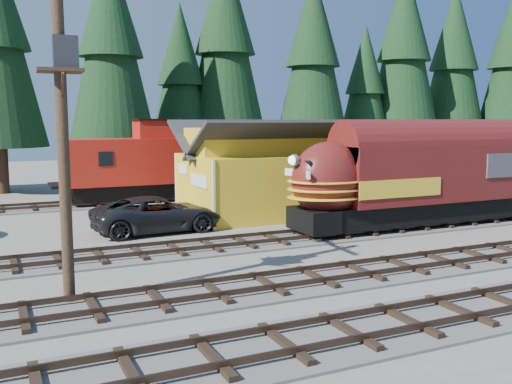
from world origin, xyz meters
name	(u,v)px	position (x,y,z in m)	size (l,w,h in m)	color
ground	(418,251)	(0.00, 0.00, 0.00)	(120.00, 120.00, 0.00)	#6B665B
track_spur	(92,205)	(-10.00, 18.00, 0.06)	(32.00, 3.20, 0.33)	#4C4947
depot	(294,161)	(0.00, 10.50, 2.96)	(12.80, 7.00, 5.30)	gold
conifer_backdrop	(274,55)	(6.28, 25.47, 10.61)	(81.35, 22.50, 17.45)	black
locomotive	(418,180)	(3.31, 4.00, 2.36)	(14.65, 2.91, 3.98)	black
caboose	(141,165)	(-6.94, 18.00, 2.45)	(9.43, 2.74, 4.90)	black
utility_pole	(63,105)	(-13.67, -0.93, 5.68)	(1.28, 2.44, 9.95)	black
pickup_truck_a	(157,214)	(-8.55, 8.32, 0.85)	(2.82, 6.11, 1.70)	black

